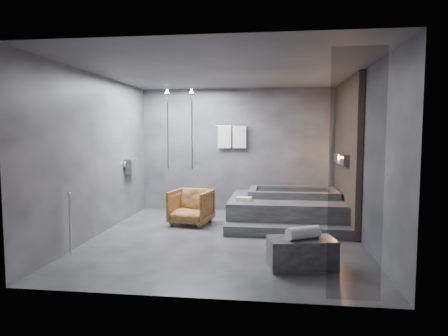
# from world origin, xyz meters

# --- Properties ---
(room) EXTENTS (5.00, 5.04, 2.82)m
(room) POSITION_xyz_m (0.40, 0.24, 1.73)
(room) COLOR #2A2A2D
(room) RESTS_ON ground
(tub_deck) EXTENTS (2.20, 2.00, 0.50)m
(tub_deck) POSITION_xyz_m (1.05, 1.45, 0.25)
(tub_deck) COLOR #2F2F31
(tub_deck) RESTS_ON ground
(tub_step) EXTENTS (2.20, 0.36, 0.18)m
(tub_step) POSITION_xyz_m (1.05, 0.27, 0.09)
(tub_step) COLOR #2F2F31
(tub_step) RESTS_ON ground
(concrete_bench) EXTENTS (0.95, 0.64, 0.39)m
(concrete_bench) POSITION_xyz_m (1.19, -1.34, 0.20)
(concrete_bench) COLOR #2D2D2F
(concrete_bench) RESTS_ON ground
(driftwood_chair) EXTENTS (0.87, 0.88, 0.69)m
(driftwood_chair) POSITION_xyz_m (-0.79, 0.95, 0.35)
(driftwood_chair) COLOR #4B2D12
(driftwood_chair) RESTS_ON ground
(rolled_towel) EXTENTS (0.48, 0.38, 0.17)m
(rolled_towel) POSITION_xyz_m (1.21, -1.36, 0.48)
(rolled_towel) COLOR white
(rolled_towel) RESTS_ON concrete_bench
(deck_towel) EXTENTS (0.31, 0.24, 0.08)m
(deck_towel) POSITION_xyz_m (0.25, 0.86, 0.54)
(deck_towel) COLOR white
(deck_towel) RESTS_ON tub_deck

